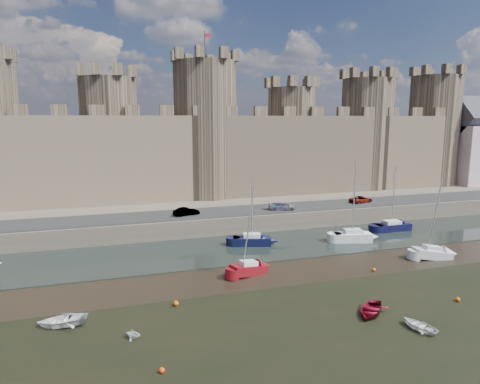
{
  "coord_description": "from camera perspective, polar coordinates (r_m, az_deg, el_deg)",
  "views": [
    {
      "loc": [
        -14.61,
        -25.18,
        16.14
      ],
      "look_at": [
        0.08,
        22.0,
        7.55
      ],
      "focal_mm": 32.0,
      "sensor_mm": 36.0,
      "label": 1
    }
  ],
  "objects": [
    {
      "name": "castle",
      "position": [
        74.64,
        -6.52,
        6.36
      ],
      "size": [
        108.5,
        11.0,
        29.0
      ],
      "color": "#42382B",
      "rests_on": "quay"
    },
    {
      "name": "sailboat_1",
      "position": [
        54.94,
        1.59,
        -6.39
      ],
      "size": [
        5.09,
        3.11,
        9.54
      ],
      "rotation": [
        0.0,
        0.0,
        -0.28
      ],
      "color": "black",
      "rests_on": "ground"
    },
    {
      "name": "sailboat_2",
      "position": [
        58.4,
        14.76,
        -5.67
      ],
      "size": [
        5.19,
        3.03,
        10.52
      ],
      "rotation": [
        0.0,
        0.0,
        -0.25
      ],
      "color": "silver",
      "rests_on": "ground"
    },
    {
      "name": "dinghy_4",
      "position": [
        38.34,
        17.03,
        -14.89
      ],
      "size": [
        4.28,
        4.27,
        0.73
      ],
      "primitive_type": "imported",
      "rotation": [
        1.57,
        0.0,
        5.49
      ],
      "color": "maroon",
      "rests_on": "ground"
    },
    {
      "name": "dinghy_2",
      "position": [
        37.27,
        22.8,
        -16.12
      ],
      "size": [
        2.7,
        3.26,
        0.59
      ],
      "primitive_type": "imported",
      "rotation": [
        1.57,
        0.0,
        3.41
      ],
      "color": "silver",
      "rests_on": "ground"
    },
    {
      "name": "sailboat_5",
      "position": [
        54.88,
        24.25,
        -7.38
      ],
      "size": [
        4.64,
        2.51,
        9.48
      ],
      "rotation": [
        0.0,
        0.0,
        -0.19
      ],
      "color": "beige",
      "rests_on": "ground"
    },
    {
      "name": "buoy_3",
      "position": [
        48.38,
        17.42,
        -9.86
      ],
      "size": [
        0.39,
        0.39,
        0.39
      ],
      "primitive_type": "sphere",
      "color": "#FF620B",
      "rests_on": "ground"
    },
    {
      "name": "car_2",
      "position": [
        64.1,
        5.68,
        -1.92
      ],
      "size": [
        4.53,
        3.01,
        1.22
      ],
      "primitive_type": "imported",
      "rotation": [
        0.0,
        0.0,
        1.23
      ],
      "color": "gray",
      "rests_on": "quay"
    },
    {
      "name": "road",
      "position": [
        62.45,
        -3.35,
        -2.73
      ],
      "size": [
        160.0,
        7.0,
        0.1
      ],
      "primitive_type": "cube",
      "color": "black",
      "rests_on": "quay"
    },
    {
      "name": "dinghy_6",
      "position": [
        37.72,
        -22.66,
        -15.61
      ],
      "size": [
        4.33,
        3.5,
        0.79
      ],
      "primitive_type": "imported",
      "rotation": [
        1.57,
        0.0,
        4.49
      ],
      "color": "silver",
      "rests_on": "ground"
    },
    {
      "name": "sailboat_3",
      "position": [
        65.65,
        19.58,
        -4.29
      ],
      "size": [
        5.34,
        2.11,
        9.33
      ],
      "rotation": [
        0.0,
        0.0,
        -0.01
      ],
      "color": "black",
      "rests_on": "ground"
    },
    {
      "name": "buoy_1",
      "position": [
        38.77,
        -8.54,
        -14.47
      ],
      "size": [
        0.47,
        0.47,
        0.47
      ],
      "primitive_type": "sphere",
      "color": "#EF550A",
      "rests_on": "ground"
    },
    {
      "name": "sailboat_4",
      "position": [
        45.22,
        1.14,
        -10.1
      ],
      "size": [
        4.32,
        2.69,
        9.43
      ],
      "rotation": [
        0.0,
        0.0,
        0.3
      ],
      "color": "maroon",
      "rests_on": "ground"
    },
    {
      "name": "buoy_0",
      "position": [
        30.06,
        -10.37,
        -22.35
      ],
      "size": [
        0.39,
        0.39,
        0.39
      ],
      "primitive_type": "sphere",
      "color": "#F23A0A",
      "rests_on": "ground"
    },
    {
      "name": "dinghy_3",
      "position": [
        34.25,
        -14.08,
        -17.93
      ],
      "size": [
        1.69,
        1.67,
        0.68
      ],
      "primitive_type": "imported",
      "rotation": [
        1.57,
        0.0,
        0.88
      ],
      "color": "white",
      "rests_on": "ground"
    },
    {
      "name": "car_3",
      "position": [
        72.1,
        15.83,
        -0.97
      ],
      "size": [
        4.36,
        2.75,
        1.12
      ],
      "primitive_type": "imported",
      "rotation": [
        0.0,
        0.0,
        1.8
      ],
      "color": "gray",
      "rests_on": "quay"
    },
    {
      "name": "ground",
      "position": [
        33.29,
        11.88,
        -19.37
      ],
      "size": [
        160.0,
        160.0,
        0.0
      ],
      "primitive_type": "plane",
      "color": "black",
      "rests_on": "ground"
    },
    {
      "name": "buoy_5",
      "position": [
        43.76,
        27.04,
        -12.63
      ],
      "size": [
        0.39,
        0.39,
        0.39
      ],
      "primitive_type": "sphere",
      "color": "#E3600A",
      "rests_on": "ground"
    },
    {
      "name": "quay",
      "position": [
        87.7,
        -7.45,
        -0.0
      ],
      "size": [
        160.0,
        60.0,
        2.5
      ],
      "primitive_type": "cube",
      "color": "#4C443A",
      "rests_on": "ground"
    },
    {
      "name": "car_1",
      "position": [
        60.71,
        -7.16,
        -2.62
      ],
      "size": [
        3.86,
        2.14,
        1.21
      ],
      "primitive_type": "imported",
      "rotation": [
        0.0,
        0.0,
        1.82
      ],
      "color": "gray",
      "rests_on": "quay"
    },
    {
      "name": "water_channel",
      "position": [
        53.77,
        -0.72,
        -7.56
      ],
      "size": [
        160.0,
        12.0,
        0.08
      ],
      "primitive_type": "cube",
      "color": "black",
      "rests_on": "ground"
    }
  ]
}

